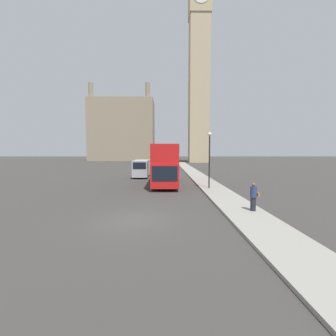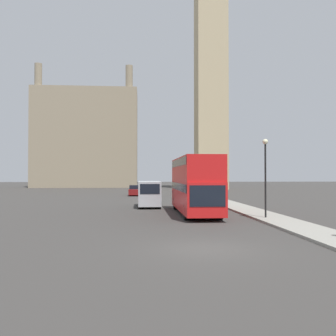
{
  "view_description": "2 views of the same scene",
  "coord_description": "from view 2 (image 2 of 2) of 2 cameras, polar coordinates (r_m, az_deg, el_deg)",
  "views": [
    {
      "loc": [
        1.71,
        -11.66,
        3.64
      ],
      "look_at": [
        1.91,
        13.44,
        1.77
      ],
      "focal_mm": 24.0,
      "sensor_mm": 36.0,
      "label": 1
    },
    {
      "loc": [
        -2.63,
        -15.05,
        2.99
      ],
      "look_at": [
        0.07,
        20.89,
        3.67
      ],
      "focal_mm": 40.0,
      "sensor_mm": 36.0,
      "label": 2
    }
  ],
  "objects": [
    {
      "name": "building_block_distant",
      "position": [
        96.49,
        -12.18,
        4.3
      ],
      "size": [
        24.97,
        14.11,
        29.15
      ],
      "color": "gray",
      "rests_on": "ground_plane"
    },
    {
      "name": "ground_plane",
      "position": [
        15.56,
        5.63,
        -12.15
      ],
      "size": [
        300.0,
        300.0,
        0.0
      ],
      "primitive_type": "plane",
      "color": "#383533"
    },
    {
      "name": "parked_sedan",
      "position": [
        54.87,
        -5.03,
        -3.48
      ],
      "size": [
        1.81,
        4.59,
        1.52
      ],
      "color": "maroon",
      "rests_on": "ground_plane"
    },
    {
      "name": "street_lamp",
      "position": [
        25.99,
        14.62,
        0.42
      ],
      "size": [
        0.36,
        0.36,
        5.27
      ],
      "color": "black",
      "rests_on": "sidewalk_strip"
    },
    {
      "name": "clock_tower",
      "position": [
        85.75,
        6.51,
        20.61
      ],
      "size": [
        6.78,
        6.95,
        67.58
      ],
      "color": "tan",
      "rests_on": "ground_plane"
    },
    {
      "name": "red_double_decker_bus",
      "position": [
        28.81,
        4.09,
        -2.25
      ],
      "size": [
        2.61,
        10.99,
        4.31
      ],
      "color": "red",
      "rests_on": "ground_plane"
    },
    {
      "name": "white_van",
      "position": [
        34.97,
        -2.89,
        -3.87
      ],
      "size": [
        2.04,
        5.3,
        2.39
      ],
      "color": "#B2B7BC",
      "rests_on": "ground_plane"
    }
  ]
}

